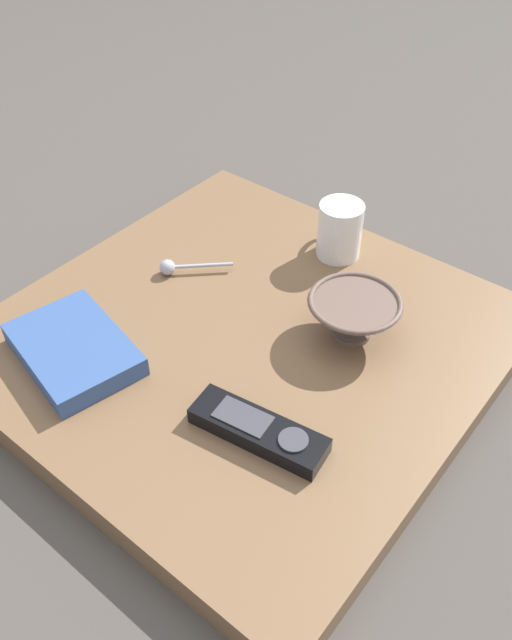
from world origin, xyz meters
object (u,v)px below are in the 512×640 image
object	(u,v)px
coffee_mug	(339,229)
paperback_book	(74,349)
cereal_bowl	(354,315)
tv_remote_near	(258,430)
teaspoon	(174,267)

from	to	relation	value
coffee_mug	paperback_book	xyz separation A→B (m)	(0.44, -0.15, -0.03)
cereal_bowl	tv_remote_near	xyz separation A→B (m)	(0.23, 0.01, -0.03)
coffee_mug	teaspoon	distance (m)	0.28
cereal_bowl	coffee_mug	bearing A→B (deg)	-140.12
paperback_book	coffee_mug	bearing A→B (deg)	161.33
coffee_mug	tv_remote_near	xyz separation A→B (m)	(0.38, 0.14, -0.03)
cereal_bowl	paperback_book	bearing A→B (deg)	-44.30
cereal_bowl	coffee_mug	size ratio (longest dim) A/B	1.43
coffee_mug	paperback_book	world-z (taller)	coffee_mug
tv_remote_near	teaspoon	bearing A→B (deg)	-118.66
tv_remote_near	paperback_book	bearing A→B (deg)	-79.42
tv_remote_near	paperback_book	distance (m)	0.29
tv_remote_near	cereal_bowl	bearing A→B (deg)	-177.36
teaspoon	paperback_book	distance (m)	0.23
teaspoon	tv_remote_near	bearing A→B (deg)	61.34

